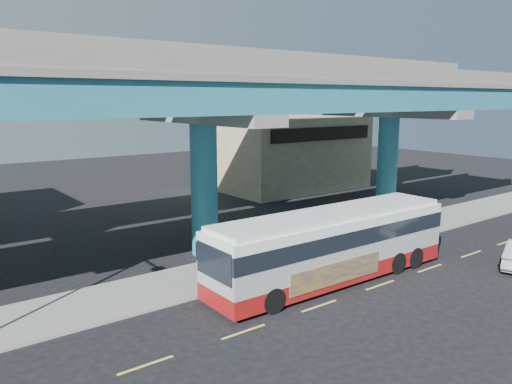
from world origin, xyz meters
TOP-DOWN VIEW (x-y plane):
  - ground at (0.00, 0.00)m, footprint 120.00×120.00m
  - sidewalk at (0.00, 5.50)m, footprint 70.00×4.00m
  - lane_markings at (-0.00, -0.30)m, footprint 58.00×0.12m
  - viaduct at (-0.00, 9.11)m, footprint 52.00×12.40m
  - building_beige at (18.00, 22.98)m, footprint 14.00×10.23m
  - transit_bus at (2.64, 1.57)m, footprint 13.46×2.99m
  - stop_sign at (7.46, 4.18)m, footprint 0.55×0.53m

SIDE VIEW (x-z plane):
  - ground at x=0.00m, z-range 0.00..0.00m
  - lane_markings at x=0.00m, z-range 0.00..0.01m
  - sidewalk at x=0.00m, z-range 0.00..0.15m
  - transit_bus at x=2.64m, z-range 0.17..3.61m
  - stop_sign at x=7.46m, z-range 0.68..3.12m
  - building_beige at x=18.00m, z-range 0.01..7.01m
  - viaduct at x=0.00m, z-range 3.29..14.99m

